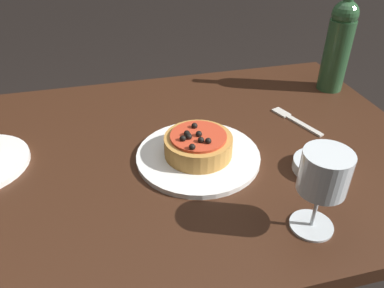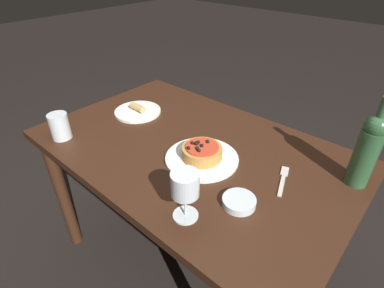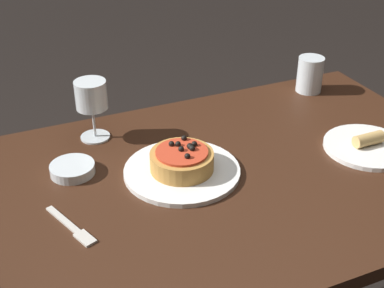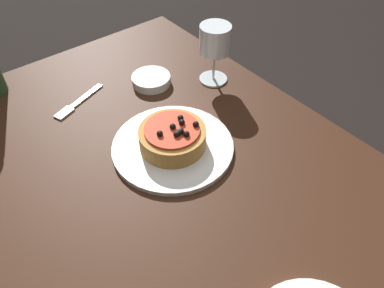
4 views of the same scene
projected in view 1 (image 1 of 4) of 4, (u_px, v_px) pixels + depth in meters
The scene contains 7 objects.
dining_table at pixel (158, 185), 0.92m from camera, with size 1.28×0.81×0.74m.
dinner_plate at pixel (198, 156), 0.85m from camera, with size 0.28×0.28×0.01m.
pizza at pixel (198, 145), 0.83m from camera, with size 0.15×0.15×0.06m.
wine_glass at pixel (324, 176), 0.61m from camera, with size 0.08×0.08×0.16m.
wine_bottle at pixel (338, 44), 1.07m from camera, with size 0.07×0.07×0.32m.
side_bowl at pixel (318, 166), 0.81m from camera, with size 0.11×0.11×0.02m.
fork at pixel (294, 120), 0.99m from camera, with size 0.07×0.16×0.00m.
Camera 1 is at (-0.09, -0.70, 1.25)m, focal length 35.00 mm.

